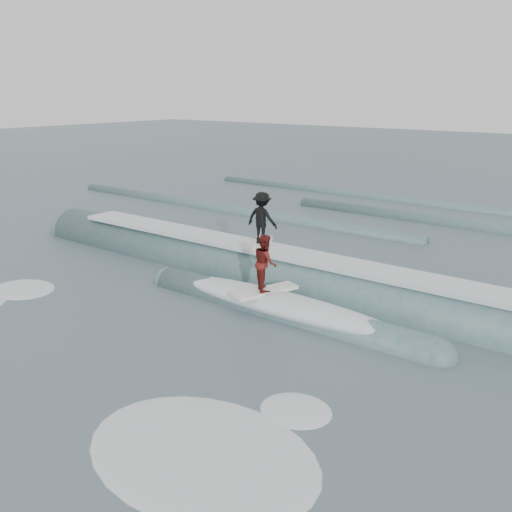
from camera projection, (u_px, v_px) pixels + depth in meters
The scene contains 6 objects.
ground at pixel (121, 348), 13.95m from camera, with size 160.00×160.00×0.00m, color #3D4E58.
breaking_wave at pixel (275, 284), 18.40m from camera, with size 23.94×3.83×2.09m.
surfer_black at pixel (262, 220), 18.56m from camera, with size 1.51×2.00×1.80m.
surfer_red at pixel (265, 266), 16.03m from camera, with size 1.16×2.07×1.71m.
whitewater at pixel (69, 393), 11.89m from camera, with size 15.56×7.28×0.10m.
far_swells at pixel (374, 216), 28.51m from camera, with size 35.47×8.65×0.80m.
Camera 1 is at (10.42, -8.06, 6.08)m, focal length 40.00 mm.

